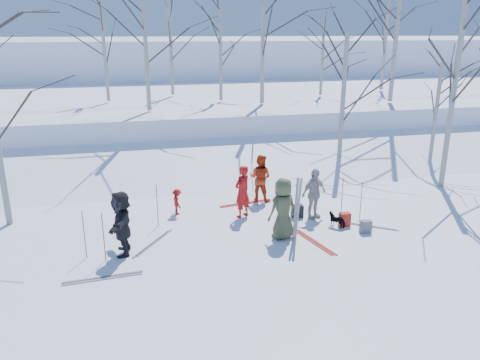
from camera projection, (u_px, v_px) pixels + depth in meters
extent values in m
plane|color=white|center=(252.00, 238.00, 13.56)|extent=(120.00, 120.00, 0.00)
cube|color=white|center=(210.00, 167.00, 20.00)|extent=(70.00, 9.49, 4.12)
cube|color=white|center=(183.00, 111.00, 29.01)|extent=(70.00, 18.00, 2.20)
cube|color=white|center=(158.00, 69.00, 48.16)|extent=(90.00, 30.00, 6.00)
imported|color=#41472B|center=(283.00, 209.00, 13.31)|extent=(1.01, 0.82, 1.80)
imported|color=#B21110|center=(242.00, 192.00, 14.86)|extent=(0.75, 0.69, 1.71)
imported|color=red|center=(260.00, 178.00, 16.32)|extent=(1.03, 0.99, 1.66)
imported|color=#B21110|center=(177.00, 202.00, 15.20)|extent=(0.40, 0.60, 0.86)
imported|color=beige|center=(314.00, 194.00, 14.79)|extent=(1.04, 0.72, 1.63)
imported|color=black|center=(122.00, 223.00, 12.37)|extent=(0.64, 1.67, 1.77)
imported|color=black|center=(337.00, 220.00, 14.24)|extent=(0.58, 0.57, 0.47)
cube|color=silver|center=(296.00, 209.00, 13.14)|extent=(0.09, 0.16, 1.90)
cube|color=silver|center=(298.00, 209.00, 13.13)|extent=(0.11, 0.23, 1.89)
cylinder|color=black|center=(104.00, 237.00, 12.03)|extent=(0.02, 0.02, 1.34)
cylinder|color=black|center=(361.00, 203.00, 14.44)|extent=(0.02, 0.02, 1.34)
cylinder|color=black|center=(84.00, 234.00, 12.18)|extent=(0.02, 0.02, 1.34)
cylinder|color=black|center=(246.00, 191.00, 15.43)|extent=(0.02, 0.02, 1.34)
cylinder|color=black|center=(157.00, 205.00, 14.20)|extent=(0.02, 0.02, 1.34)
cylinder|color=black|center=(258.00, 188.00, 15.79)|extent=(0.02, 0.02, 1.34)
cylinder|color=black|center=(342.00, 199.00, 14.74)|extent=(0.02, 0.02, 1.34)
cylinder|color=black|center=(126.00, 225.00, 12.75)|extent=(0.02, 0.02, 1.34)
cube|color=red|center=(345.00, 219.00, 14.35)|extent=(0.32, 0.22, 0.42)
cube|color=slate|center=(366.00, 227.00, 13.87)|extent=(0.30, 0.20, 0.38)
cube|color=black|center=(297.00, 211.00, 15.03)|extent=(0.34, 0.24, 0.40)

